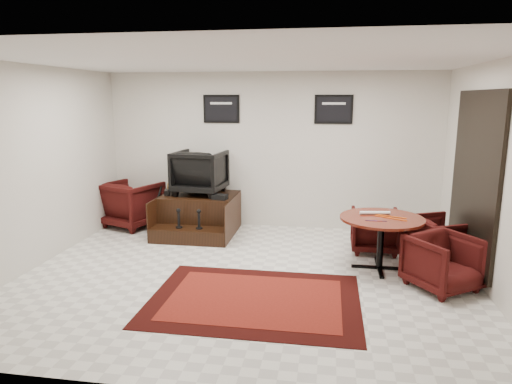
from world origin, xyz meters
TOP-DOWN VIEW (x-y plane):
  - ground at (0.00, 0.00)m, footprint 6.00×6.00m
  - room_shell at (0.41, 0.12)m, footprint 6.02×5.02m
  - area_rug at (0.23, -0.71)m, footprint 2.47×1.85m
  - shine_podium at (-1.19, 1.87)m, footprint 1.31×1.34m
  - shine_chair at (-1.19, 2.01)m, footprint 0.90×0.85m
  - shoes_pair at (-1.69, 1.85)m, footprint 0.27×0.29m
  - polish_kit at (-0.75, 1.62)m, footprint 0.27×0.21m
  - umbrella_black at (-1.97, 1.79)m, footprint 0.29×0.11m
  - umbrella_hooked at (-1.98, 1.83)m, footprint 0.32×0.12m
  - armchair_side at (-2.53, 2.07)m, footprint 1.15×1.11m
  - meeting_table at (1.79, 0.56)m, footprint 1.14×1.14m
  - table_chair_back at (1.79, 1.33)m, footprint 0.71×0.66m
  - table_chair_window at (2.63, 0.94)m, footprint 0.93×0.95m
  - table_chair_corner at (2.49, -0.02)m, footprint 1.00×0.99m
  - paper_roll at (1.70, 0.69)m, footprint 0.42×0.11m
  - table_clutter at (1.86, 0.53)m, footprint 0.56×0.36m

SIDE VIEW (x-z plane):
  - ground at x=0.00m, z-range 0.00..0.00m
  - area_rug at x=0.23m, z-range 0.00..0.01m
  - shine_podium at x=-1.19m, z-range -0.03..0.65m
  - table_chair_back at x=1.79m, z-range 0.00..0.73m
  - table_chair_window at x=2.63m, z-range 0.00..0.75m
  - table_chair_corner at x=2.49m, z-range 0.00..0.76m
  - umbrella_black at x=-1.97m, z-range 0.00..0.78m
  - umbrella_hooked at x=-1.98m, z-range 0.00..0.86m
  - armchair_side at x=-2.53m, z-range 0.00..0.93m
  - meeting_table at x=1.79m, z-range 0.28..1.03m
  - polish_kit at x=-0.75m, z-range 0.67..0.76m
  - shoes_pair at x=-1.69m, z-range 0.67..0.76m
  - table_clutter at x=1.86m, z-range 0.74..0.76m
  - paper_roll at x=1.70m, z-range 0.74..0.79m
  - shine_chair at x=-1.19m, z-range 0.67..1.53m
  - room_shell at x=0.41m, z-range 0.38..3.19m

